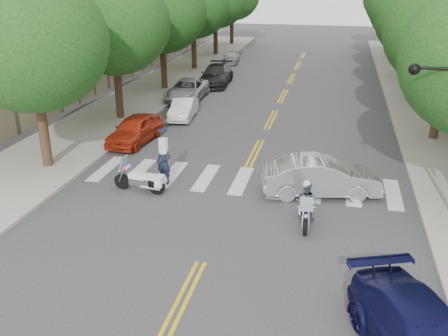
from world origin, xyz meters
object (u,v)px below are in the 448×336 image
(motorcycle_parked, at_px, (143,181))
(officer_standing, at_px, (164,162))
(motorcycle_police, at_px, (306,204))
(convertible, at_px, (321,177))

(motorcycle_parked, xyz_separation_m, officer_standing, (0.55, 1.01, 0.45))
(motorcycle_police, relative_size, motorcycle_parked, 0.93)
(officer_standing, bearing_deg, convertible, 22.76)
(convertible, bearing_deg, motorcycle_parked, 88.50)
(motorcycle_parked, height_order, convertible, convertible)
(motorcycle_police, xyz_separation_m, motorcycle_parked, (-6.53, 1.25, -0.25))
(motorcycle_parked, relative_size, convertible, 0.48)
(motorcycle_parked, bearing_deg, officer_standing, -22.40)
(officer_standing, distance_m, convertible, 6.40)
(officer_standing, xyz_separation_m, convertible, (6.39, 0.34, -0.19))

